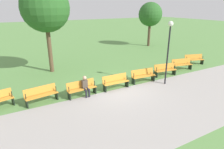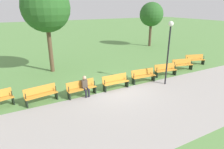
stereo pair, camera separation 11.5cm
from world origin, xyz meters
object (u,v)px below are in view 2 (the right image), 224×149
lamp_post (169,42)px  bench_5 (81,88)px  bench_0 (195,59)px  bench_3 (143,76)px  bench_1 (182,64)px  tree_0 (151,15)px  person_seated (85,85)px  bench_6 (41,94)px  tree_1 (46,8)px  bench_2 (165,70)px  bench_4 (115,82)px

lamp_post → bench_5: bearing=-10.1°
bench_0 → bench_3: same height
bench_1 → tree_0: tree_0 is taller
bench_3 → person_seated: person_seated is taller
bench_3 → tree_0: (-8.37, -9.81, 3.44)m
person_seated → tree_0: bearing=-145.9°
bench_5 → bench_6: size_ratio=0.99×
bench_0 → bench_5: size_ratio=1.02×
bench_6 → lamp_post: 8.20m
tree_1 → person_seated: bearing=97.8°
bench_2 → tree_0: (-6.16, -9.57, 3.44)m
person_seated → lamp_post: size_ratio=0.29×
bench_4 → tree_1: size_ratio=0.26×
bench_1 → bench_3: (4.39, 0.64, 0.00)m
bench_4 → bench_1: bearing=-173.8°
bench_0 → tree_0: tree_0 is taller
bench_5 → bench_6: (2.21, -0.24, 0.00)m
bench_3 → tree_0: 13.35m
bench_5 → bench_3: bearing=175.9°
bench_0 → tree_0: bearing=-85.4°
person_seated → tree_1: size_ratio=0.18×
bench_1 → tree_0: size_ratio=0.33×
bench_0 → bench_1: size_ratio=1.00×
bench_6 → tree_1: 6.86m
bench_3 → tree_1: size_ratio=0.27×
bench_6 → tree_0: tree_0 is taller
bench_1 → tree_0: 10.57m
bench_1 → bench_2: bearing=22.7°
bench_5 → lamp_post: 6.11m
bench_4 → tree_1: 7.44m
bench_1 → bench_2: size_ratio=1.01×
bench_3 → bench_4: (2.22, 0.08, 0.00)m
bench_3 → bench_4: size_ratio=1.02×
bench_4 → bench_2: bearing=-175.9°
bench_3 → lamp_post: lamp_post is taller
tree_1 → lamp_post: bearing=134.1°
bench_2 → bench_4: size_ratio=1.03×
bench_3 → bench_6: 6.65m
bench_1 → bench_5: size_ratio=1.02×
bench_1 → person_seated: size_ratio=1.48×
bench_2 → bench_5: size_ratio=1.01×
person_seated → bench_6: bearing=-12.9°
bench_2 → bench_6: 8.86m
bench_0 → bench_1: 2.22m
person_seated → bench_3: bearing=177.6°
bench_0 → bench_2: (4.34, 0.95, 0.00)m
person_seated → tree_0: tree_0 is taller
bench_0 → bench_2: size_ratio=1.01×
bench_2 → lamp_post: 2.89m
bench_3 → bench_5: bearing=4.1°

